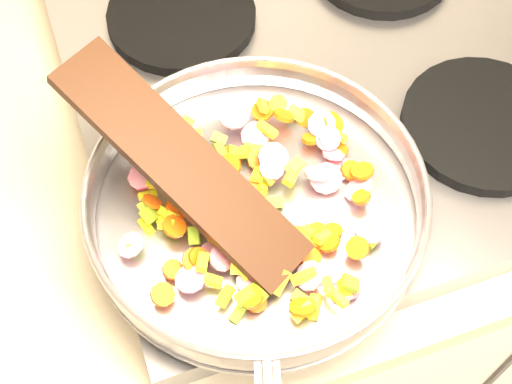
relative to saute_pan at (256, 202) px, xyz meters
name	(u,v)px	position (x,y,z in m)	size (l,w,h in m)	color
cooktop	(323,82)	(0.15, 0.17, -0.06)	(0.60, 0.60, 0.04)	#939399
grate_fl	(255,194)	(0.01, 0.03, -0.04)	(0.19, 0.19, 0.02)	black
grate_fr	(484,124)	(0.29, 0.03, -0.04)	(0.19, 0.19, 0.02)	black
grate_bl	(182,16)	(0.01, 0.31, -0.04)	(0.19, 0.19, 0.02)	black
saute_pan	(256,202)	(0.00, 0.00, 0.00)	(0.38, 0.54, 0.05)	#9E9EA5
vegetable_heap	(262,206)	(0.01, 0.00, -0.01)	(0.29, 0.27, 0.05)	#F8520B
wooden_spatula	(182,165)	(-0.06, 0.04, 0.05)	(0.30, 0.07, 0.01)	black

